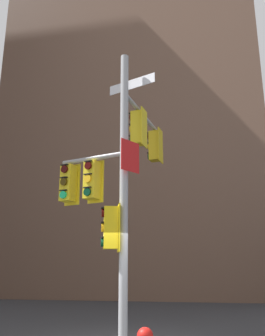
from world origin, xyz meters
name	(u,v)px	position (x,y,z in m)	size (l,w,h in m)	color
building_mid_block	(144,113)	(-3.23, 21.91, 15.61)	(17.98, 17.98, 31.21)	brown
signal_pole_assembly	(119,174)	(-0.28, 0.60, 4.15)	(2.68, 3.41, 7.33)	#9EA0A3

